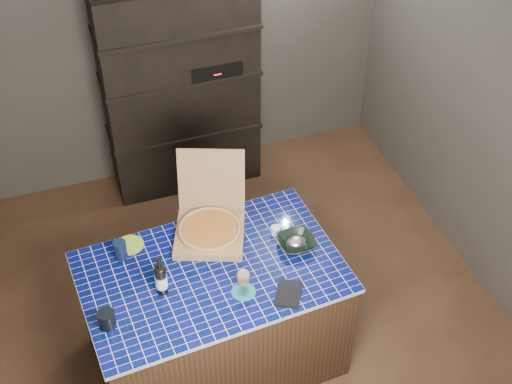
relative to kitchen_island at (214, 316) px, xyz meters
name	(u,v)px	position (x,y,z in m)	size (l,w,h in m)	color
room	(240,173)	(0.30, 0.35, 0.83)	(3.50, 3.50, 3.50)	brown
shelving_unit	(181,89)	(0.30, 1.88, 0.48)	(1.20, 0.41, 1.80)	black
kitchen_island	(214,316)	(0.00, 0.00, 0.00)	(1.61, 1.09, 0.85)	#462C1B
pizza_box	(210,226)	(0.08, 0.31, 0.49)	(0.58, 0.63, 0.46)	#92714B
mead_bottle	(161,279)	(-0.31, -0.06, 0.53)	(0.07, 0.07, 0.27)	black
teal_trivet	(244,292)	(0.13, -0.22, 0.43)	(0.14, 0.14, 0.01)	#197182
wine_glass	(243,277)	(0.13, -0.22, 0.55)	(0.08, 0.08, 0.18)	white
tumbler	(107,319)	(-0.65, -0.21, 0.48)	(0.10, 0.10, 0.11)	black
dvd_case	(289,294)	(0.37, -0.32, 0.43)	(0.14, 0.20, 0.02)	black
bowl	(297,243)	(0.55, 0.03, 0.45)	(0.23, 0.23, 0.06)	black
foil_contents	(297,242)	(0.55, 0.03, 0.46)	(0.13, 0.11, 0.06)	#AFADB8
white_jar	(276,230)	(0.47, 0.18, 0.45)	(0.06, 0.06, 0.05)	silver
navy_cup	(120,250)	(-0.48, 0.29, 0.48)	(0.08, 0.08, 0.12)	#0E1733
green_trivet	(130,245)	(-0.42, 0.37, 0.43)	(0.17, 0.17, 0.01)	#8AC329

